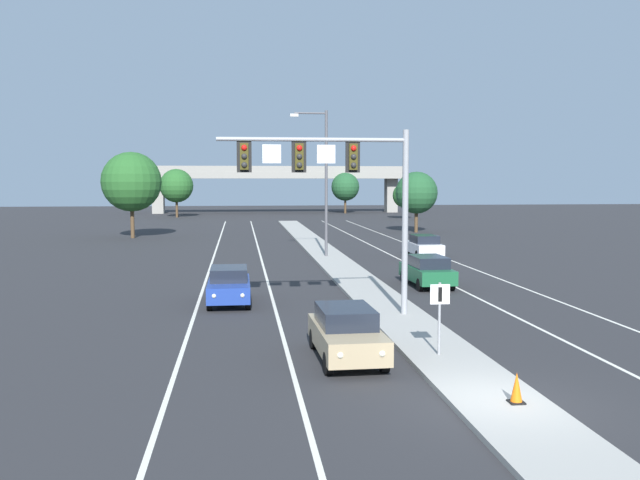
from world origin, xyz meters
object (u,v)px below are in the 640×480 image
(street_lamp_median, at_px, (323,174))
(car_oncoming_tan, at_px, (346,333))
(car_receding_white, at_px, (424,246))
(tree_far_right_c, at_px, (405,195))
(tree_far_right_b, at_px, (345,187))
(overhead_signal_mast, at_px, (340,178))
(car_receding_green, at_px, (427,271))
(tree_far_left_c, at_px, (176,186))
(traffic_cone_median_nose, at_px, (517,388))
(median_sign_post, at_px, (440,308))
(tree_far_left_b, at_px, (131,182))
(tree_far_right_a, at_px, (416,193))
(car_oncoming_blue, at_px, (229,285))

(street_lamp_median, height_order, car_oncoming_tan, street_lamp_median)
(car_receding_white, xyz_separation_m, tree_far_right_c, (10.10, 46.86, 2.45))
(car_receding_white, height_order, tree_far_right_b, tree_far_right_b)
(overhead_signal_mast, relative_size, car_oncoming_tan, 1.64)
(car_receding_green, bearing_deg, tree_far_left_c, 105.34)
(car_receding_green, bearing_deg, street_lamp_median, 105.73)
(car_oncoming_tan, bearing_deg, traffic_cone_median_nose, -56.30)
(median_sign_post, xyz_separation_m, tree_far_right_b, (11.12, 90.49, 2.72))
(median_sign_post, distance_m, car_receding_green, 14.44)
(car_receding_green, xyz_separation_m, car_receding_white, (3.36, 12.99, 0.00))
(overhead_signal_mast, relative_size, traffic_cone_median_nose, 9.98)
(street_lamp_median, height_order, tree_far_left_b, street_lamp_median)
(median_sign_post, height_order, tree_far_right_c, tree_far_right_c)
(car_receding_green, xyz_separation_m, tree_far_left_c, (-18.51, 67.46, 3.75))
(street_lamp_median, distance_m, tree_far_right_a, 25.48)
(overhead_signal_mast, relative_size, median_sign_post, 3.36)
(street_lamp_median, distance_m, car_oncoming_tan, 27.48)
(car_oncoming_tan, height_order, car_oncoming_blue, same)
(median_sign_post, distance_m, car_receding_white, 27.84)
(street_lamp_median, distance_m, tree_far_left_b, 24.26)
(overhead_signal_mast, xyz_separation_m, tree_far_left_c, (-12.88, 75.07, -0.92))
(tree_far_right_a, xyz_separation_m, tree_far_right_b, (-1.08, 41.04, 0.21))
(traffic_cone_median_nose, bearing_deg, car_oncoming_blue, 115.06)
(tree_far_left_b, xyz_separation_m, tree_far_right_b, (27.02, 44.73, -0.93))
(street_lamp_median, xyz_separation_m, car_oncoming_blue, (-6.22, -16.96, -4.97))
(car_oncoming_tan, height_order, tree_far_left_c, tree_far_left_c)
(overhead_signal_mast, distance_m, car_oncoming_blue, 7.48)
(traffic_cone_median_nose, xyz_separation_m, tree_far_right_c, (16.45, 78.43, 2.76))
(car_receding_green, relative_size, car_receding_white, 1.01)
(median_sign_post, relative_size, car_receding_white, 0.49)
(tree_far_left_b, bearing_deg, overhead_signal_mast, -70.70)
(tree_far_left_c, bearing_deg, car_receding_green, -74.66)
(car_oncoming_blue, bearing_deg, tree_far_right_c, 69.77)
(traffic_cone_median_nose, height_order, tree_far_left_c, tree_far_left_c)
(car_receding_white, bearing_deg, median_sign_post, -104.30)
(tree_far_right_c, relative_size, tree_far_right_a, 0.80)
(overhead_signal_mast, height_order, car_receding_white, overhead_signal_mast)
(car_oncoming_blue, xyz_separation_m, car_receding_green, (9.96, 3.68, 0.00))
(median_sign_post, xyz_separation_m, tree_far_left_c, (-14.99, 81.45, 2.99))
(overhead_signal_mast, distance_m, median_sign_post, 7.78)
(car_oncoming_blue, bearing_deg, car_receding_green, 20.30)
(overhead_signal_mast, distance_m, tree_far_right_b, 85.15)
(car_oncoming_blue, height_order, traffic_cone_median_nose, car_oncoming_blue)
(overhead_signal_mast, relative_size, tree_far_right_b, 1.12)
(tree_far_right_c, bearing_deg, tree_far_right_b, 109.36)
(median_sign_post, xyz_separation_m, car_receding_green, (3.52, 13.99, -0.77))
(traffic_cone_median_nose, distance_m, tree_far_right_a, 55.40)
(car_receding_white, bearing_deg, car_receding_green, -104.49)
(overhead_signal_mast, bearing_deg, car_oncoming_tan, -96.28)
(car_receding_green, bearing_deg, overhead_signal_mast, -126.53)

